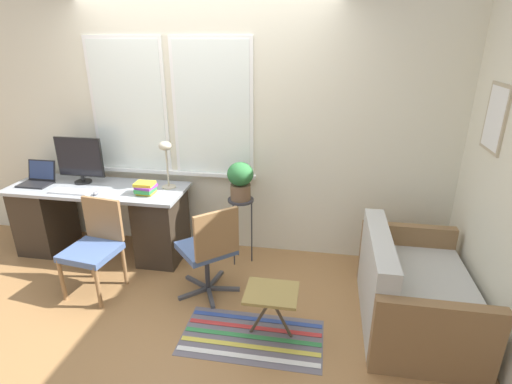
{
  "coord_description": "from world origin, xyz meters",
  "views": [
    {
      "loc": [
        1.16,
        -3.14,
        2.19
      ],
      "look_at": [
        0.59,
        0.16,
        0.86
      ],
      "focal_mm": 28.0,
      "sensor_mm": 36.0,
      "label": 1
    }
  ],
  "objects_px": {
    "desk_chair_wooden": "(95,245)",
    "potted_plant": "(240,179)",
    "couch_loveseat": "(412,294)",
    "plant_stand": "(241,207)",
    "office_chair_swivel": "(209,248)",
    "book_stack": "(145,188)",
    "desk_lamp": "(166,152)",
    "folding_stool": "(271,296)",
    "laptop": "(38,179)",
    "mouse": "(96,193)",
    "keyboard": "(71,191)",
    "monitor": "(80,159)"
  },
  "relations": [
    {
      "from": "monitor",
      "to": "book_stack",
      "type": "xyz_separation_m",
      "value": [
        0.78,
        -0.19,
        -0.19
      ]
    },
    {
      "from": "laptop",
      "to": "desk_lamp",
      "type": "bearing_deg",
      "value": 5.37
    },
    {
      "from": "couch_loveseat",
      "to": "desk_chair_wooden",
      "type": "bearing_deg",
      "value": 89.96
    },
    {
      "from": "potted_plant",
      "to": "couch_loveseat",
      "type": "bearing_deg",
      "value": -24.33
    },
    {
      "from": "mouse",
      "to": "book_stack",
      "type": "xyz_separation_m",
      "value": [
        0.46,
        0.11,
        0.04
      ]
    },
    {
      "from": "mouse",
      "to": "desk_chair_wooden",
      "type": "xyz_separation_m",
      "value": [
        0.19,
        -0.43,
        -0.31
      ]
    },
    {
      "from": "desk_chair_wooden",
      "to": "potted_plant",
      "type": "bearing_deg",
      "value": 37.85
    },
    {
      "from": "potted_plant",
      "to": "desk_chair_wooden",
      "type": "bearing_deg",
      "value": -149.72
    },
    {
      "from": "keyboard",
      "to": "potted_plant",
      "type": "bearing_deg",
      "value": 8.42
    },
    {
      "from": "office_chair_swivel",
      "to": "mouse",
      "type": "bearing_deg",
      "value": -58.45
    },
    {
      "from": "plant_stand",
      "to": "desk_chair_wooden",
      "type": "bearing_deg",
      "value": -149.72
    },
    {
      "from": "desk_chair_wooden",
      "to": "potted_plant",
      "type": "relative_size",
      "value": 2.23
    },
    {
      "from": "desk_chair_wooden",
      "to": "desk_lamp",
      "type": "bearing_deg",
      "value": 67.65
    },
    {
      "from": "laptop",
      "to": "potted_plant",
      "type": "relative_size",
      "value": 0.83
    },
    {
      "from": "folding_stool",
      "to": "book_stack",
      "type": "bearing_deg",
      "value": 146.8
    },
    {
      "from": "desk_lamp",
      "to": "book_stack",
      "type": "distance_m",
      "value": 0.41
    },
    {
      "from": "potted_plant",
      "to": "plant_stand",
      "type": "bearing_deg",
      "value": -45.0
    },
    {
      "from": "desk_lamp",
      "to": "book_stack",
      "type": "relative_size",
      "value": 2.44
    },
    {
      "from": "desk_chair_wooden",
      "to": "plant_stand",
      "type": "xyz_separation_m",
      "value": [
        1.18,
        0.69,
        0.15
      ]
    },
    {
      "from": "keyboard",
      "to": "desk_lamp",
      "type": "height_order",
      "value": "desk_lamp"
    },
    {
      "from": "couch_loveseat",
      "to": "plant_stand",
      "type": "xyz_separation_m",
      "value": [
        -1.53,
        0.69,
        0.33
      ]
    },
    {
      "from": "keyboard",
      "to": "folding_stool",
      "type": "relative_size",
      "value": 1.0
    },
    {
      "from": "potted_plant",
      "to": "folding_stool",
      "type": "bearing_deg",
      "value": -66.57
    },
    {
      "from": "couch_loveseat",
      "to": "plant_stand",
      "type": "relative_size",
      "value": 1.79
    },
    {
      "from": "laptop",
      "to": "book_stack",
      "type": "relative_size",
      "value": 1.57
    },
    {
      "from": "laptop",
      "to": "plant_stand",
      "type": "bearing_deg",
      "value": 2.03
    },
    {
      "from": "keyboard",
      "to": "couch_loveseat",
      "type": "xyz_separation_m",
      "value": [
        3.18,
        -0.45,
        -0.49
      ]
    },
    {
      "from": "monitor",
      "to": "keyboard",
      "type": "relative_size",
      "value": 1.24
    },
    {
      "from": "book_stack",
      "to": "folding_stool",
      "type": "height_order",
      "value": "book_stack"
    },
    {
      "from": "laptop",
      "to": "folding_stool",
      "type": "bearing_deg",
      "value": -20.51
    },
    {
      "from": "couch_loveseat",
      "to": "mouse",
      "type": "bearing_deg",
      "value": 81.61
    },
    {
      "from": "monitor",
      "to": "desk_lamp",
      "type": "bearing_deg",
      "value": 1.02
    },
    {
      "from": "folding_stool",
      "to": "plant_stand",
      "type": "bearing_deg",
      "value": 113.43
    },
    {
      "from": "book_stack",
      "to": "desk_lamp",
      "type": "bearing_deg",
      "value": 53.16
    },
    {
      "from": "office_chair_swivel",
      "to": "potted_plant",
      "type": "distance_m",
      "value": 0.76
    },
    {
      "from": "office_chair_swivel",
      "to": "folding_stool",
      "type": "relative_size",
      "value": 2.15
    },
    {
      "from": "mouse",
      "to": "keyboard",
      "type": "bearing_deg",
      "value": 175.96
    },
    {
      "from": "mouse",
      "to": "couch_loveseat",
      "type": "xyz_separation_m",
      "value": [
        2.91,
        -0.43,
        -0.5
      ]
    },
    {
      "from": "book_stack",
      "to": "potted_plant",
      "type": "relative_size",
      "value": 0.53
    },
    {
      "from": "monitor",
      "to": "desk_chair_wooden",
      "type": "xyz_separation_m",
      "value": [
        0.51,
        -0.73,
        -0.55
      ]
    },
    {
      "from": "office_chair_swivel",
      "to": "desk_chair_wooden",
      "type": "bearing_deg",
      "value": -38.15
    },
    {
      "from": "mouse",
      "to": "office_chair_swivel",
      "type": "bearing_deg",
      "value": -15.7
    },
    {
      "from": "book_stack",
      "to": "office_chair_swivel",
      "type": "relative_size",
      "value": 0.23
    },
    {
      "from": "mouse",
      "to": "potted_plant",
      "type": "bearing_deg",
      "value": 10.89
    },
    {
      "from": "plant_stand",
      "to": "potted_plant",
      "type": "height_order",
      "value": "potted_plant"
    },
    {
      "from": "book_stack",
      "to": "folding_stool",
      "type": "bearing_deg",
      "value": -33.2
    },
    {
      "from": "laptop",
      "to": "keyboard",
      "type": "relative_size",
      "value": 0.76
    },
    {
      "from": "desk_chair_wooden",
      "to": "folding_stool",
      "type": "bearing_deg",
      "value": -4.56
    },
    {
      "from": "desk_lamp",
      "to": "folding_stool",
      "type": "distance_m",
      "value": 1.8
    },
    {
      "from": "office_chair_swivel",
      "to": "potted_plant",
      "type": "height_order",
      "value": "potted_plant"
    }
  ]
}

